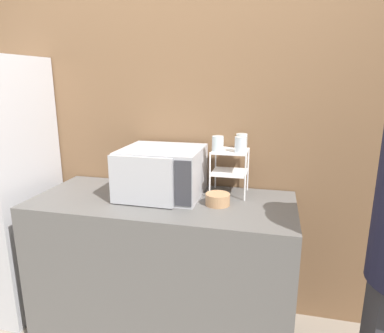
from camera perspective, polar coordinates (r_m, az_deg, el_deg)
The scene contains 8 objects.
wall_back at distance 2.35m, azimuth -2.24°, elevation 6.60°, with size 8.00×0.06×2.60m.
counter at distance 2.28m, azimuth -4.72°, elevation -16.30°, with size 1.58×0.68×0.91m.
microwave at distance 2.12m, azimuth -5.08°, elevation -0.92°, with size 0.48×0.47×0.30m.
dish_rack at distance 2.13m, azimuth 6.31°, elevation 0.63°, with size 0.22×0.21×0.28m.
glass_front_left at distance 2.06m, azimuth 4.31°, elevation 3.81°, with size 0.07×0.07×0.09m.
glass_back_right at distance 2.16m, azimuth 8.27°, elevation 4.20°, with size 0.07×0.07×0.09m.
glass_front_right at distance 2.04m, azimuth 8.09°, elevation 3.62°, with size 0.07×0.07×0.09m.
bowl at distance 1.99m, azimuth 4.30°, elevation -5.49°, with size 0.14×0.14×0.07m.
Camera 1 is at (0.63, -1.52, 1.62)m, focal length 32.00 mm.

